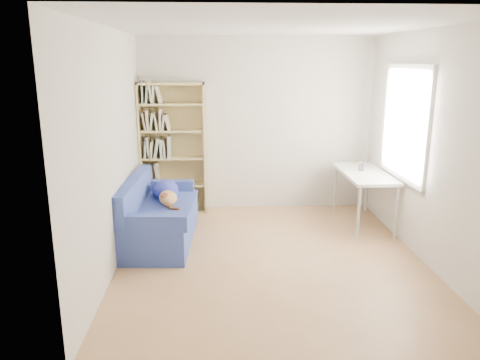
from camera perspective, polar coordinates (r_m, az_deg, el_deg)
The scene contains 6 objects.
ground at distance 5.57m, azimuth 3.74°, elevation -9.51°, with size 4.00×4.00×0.00m, color #986E44.
room_shell at distance 5.18m, azimuth 5.09°, elevation 7.47°, with size 3.54×4.04×2.62m.
sofa at distance 6.08m, azimuth -9.94°, elevation -4.39°, with size 0.89×1.71×0.82m.
bookshelf at distance 7.05m, azimuth -8.14°, elevation 3.13°, with size 0.97×0.30×1.94m.
desk at distance 6.71m, azimuth 14.94°, elevation 0.35°, with size 0.59×1.29×0.75m.
pen_cup at distance 6.76m, azimuth 14.56°, elevation 1.56°, with size 0.08×0.08×0.15m.
Camera 1 is at (-0.64, -5.05, 2.26)m, focal length 35.00 mm.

